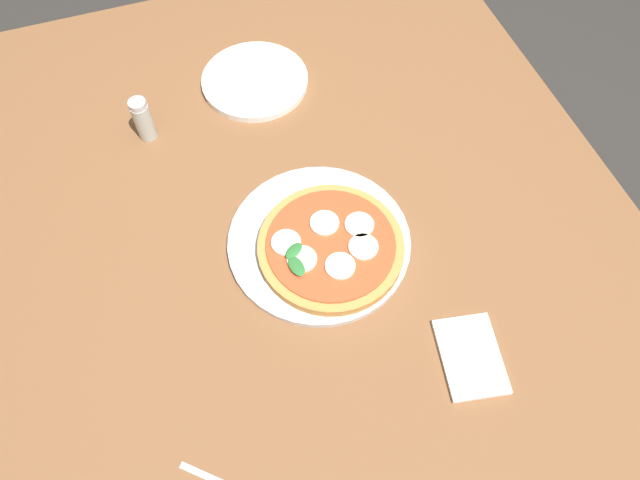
# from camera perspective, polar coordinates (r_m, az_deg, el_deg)

# --- Properties ---
(ground_plane) EXTENTS (6.00, 6.00, 0.00)m
(ground_plane) POSITION_cam_1_polar(r_m,az_deg,el_deg) (1.74, -0.86, -11.17)
(ground_plane) COLOR #2D2B28
(dining_table) EXTENTS (1.31, 1.11, 0.77)m
(dining_table) POSITION_cam_1_polar(r_m,az_deg,el_deg) (1.13, -1.30, 0.29)
(dining_table) COLOR brown
(dining_table) RESTS_ON ground_plane
(serving_tray) EXTENTS (0.31, 0.31, 0.01)m
(serving_tray) POSITION_cam_1_polar(r_m,az_deg,el_deg) (1.01, 0.00, -0.12)
(serving_tray) COLOR silver
(serving_tray) RESTS_ON dining_table
(pizza) EXTENTS (0.24, 0.24, 0.03)m
(pizza) POSITION_cam_1_polar(r_m,az_deg,el_deg) (0.98, 1.02, -0.63)
(pizza) COLOR #C6843F
(pizza) RESTS_ON serving_tray
(plate_white) EXTENTS (0.21, 0.21, 0.01)m
(plate_white) POSITION_cam_1_polar(r_m,az_deg,el_deg) (1.25, -6.31, 14.96)
(plate_white) COLOR white
(plate_white) RESTS_ON dining_table
(napkin) EXTENTS (0.14, 0.11, 0.01)m
(napkin) POSITION_cam_1_polar(r_m,az_deg,el_deg) (0.95, 14.26, -10.78)
(napkin) COLOR white
(napkin) RESTS_ON dining_table
(pepper_shaker) EXTENTS (0.03, 0.03, 0.09)m
(pepper_shaker) POSITION_cam_1_polar(r_m,az_deg,el_deg) (1.17, -16.63, 11.03)
(pepper_shaker) COLOR #B2B7AD
(pepper_shaker) RESTS_ON dining_table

